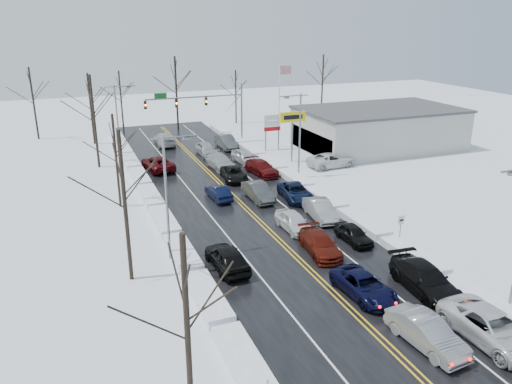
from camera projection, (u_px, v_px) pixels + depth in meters
name	position (u px, v px, depth m)	size (l,w,h in m)	color
ground	(260.00, 222.00, 42.12)	(160.00, 160.00, 0.00)	silver
road_surface	(251.00, 214.00, 43.88)	(14.00, 84.00, 0.01)	black
snow_bank_left	(166.00, 226.00, 41.27)	(1.62, 72.00, 0.60)	white
snow_bank_right	(327.00, 203.00, 46.49)	(1.62, 72.00, 0.60)	white
traffic_signal_mast	(206.00, 104.00, 66.12)	(13.28, 0.39, 8.00)	slate
tires_plus_sign	(293.00, 120.00, 58.15)	(3.20, 0.34, 6.00)	slate
used_vehicles_sign	(272.00, 125.00, 63.99)	(2.20, 0.22, 4.65)	slate
speed_limit_sign	(401.00, 225.00, 37.37)	(0.55, 0.09, 2.35)	slate
flagpole	(280.00, 94.00, 71.77)	(1.87, 1.20, 10.00)	silver
dealership_building	(379.00, 128.00, 65.32)	(20.40, 12.40, 5.30)	#AFB0AB
streetlight_ne	(298.00, 129.00, 52.02)	(3.20, 0.25, 9.00)	slate
streetlight_sw	(169.00, 188.00, 34.00)	(3.20, 0.25, 9.00)	slate
streetlight_nw	(119.00, 117.00, 58.62)	(3.20, 0.25, 9.00)	slate
tree_left_a	(186.00, 299.00, 18.68)	(3.60, 3.60, 9.00)	#2D231C
tree_left_b	(122.00, 178.00, 30.59)	(4.00, 4.00, 10.00)	#2D231C
tree_left_c	(115.00, 143.00, 43.59)	(3.40, 3.40, 8.50)	#2D231C
tree_left_d	(93.00, 103.00, 55.20)	(4.20, 4.20, 10.50)	#2D231C
tree_left_e	(89.00, 95.00, 66.12)	(3.80, 3.80, 9.50)	#2D231C
tree_far_a	(32.00, 89.00, 68.80)	(4.00, 4.00, 10.00)	#2D231C
tree_far_b	(120.00, 89.00, 74.04)	(3.60, 3.60, 9.00)	#2D231C
tree_far_c	(176.00, 79.00, 74.57)	(4.40, 4.40, 11.00)	#2D231C
tree_far_d	(236.00, 86.00, 79.91)	(3.40, 3.40, 8.50)	#2D231C
tree_far_e	(323.00, 73.00, 85.39)	(4.20, 4.20, 10.50)	#2D231C
queued_car_1	(425.00, 345.00, 26.19)	(1.68, 4.82, 1.59)	gray
queued_car_2	(363.00, 295.00, 30.92)	(2.29, 4.97, 1.38)	black
queued_car_3	(319.00, 253.00, 36.53)	(2.03, 5.00, 1.45)	#53130B
queued_car_4	(293.00, 230.00, 40.50)	(1.77, 4.39, 1.50)	silver
queued_car_5	(258.00, 200.00, 47.28)	(1.70, 4.88, 1.61)	#3A3D3F
queued_car_6	(234.00, 180.00, 53.04)	(2.29, 4.96, 1.38)	black
queued_car_7	(220.00, 168.00, 57.14)	(2.22, 5.45, 1.58)	#A5A8AD
queued_car_8	(206.00, 155.00, 62.53)	(1.91, 4.76, 1.62)	#A9ACB1
queued_car_10	(490.00, 341.00, 26.53)	(2.77, 6.01, 1.67)	silver
queued_car_11	(424.00, 291.00, 31.42)	(2.36, 5.81, 1.69)	black
queued_car_12	(353.00, 242.00, 38.33)	(1.57, 3.90, 1.33)	black
queued_car_13	(320.00, 218.00, 42.84)	(1.69, 4.84, 1.60)	gray
queued_car_14	(295.00, 199.00, 47.38)	(2.40, 5.20, 1.45)	black
queued_car_15	(262.00, 174.00, 54.96)	(2.09, 5.15, 1.50)	#4E0A0B
queued_car_16	(245.00, 163.00, 59.26)	(1.89, 4.71, 1.60)	silver
queued_car_17	(226.00, 148.00, 65.98)	(1.82, 5.21, 1.72)	#434648
oncoming_car_0	(219.00, 199.00, 47.36)	(1.46, 4.17, 1.38)	black
oncoming_car_1	(158.00, 170.00, 56.52)	(2.62, 5.69, 1.58)	#4E0A0E
oncoming_car_2	(165.00, 145.00, 67.64)	(2.37, 5.82, 1.69)	#BDBDC0
oncoming_car_3	(227.00, 268.00, 34.24)	(1.99, 4.95, 1.69)	black
parked_car_0	(331.00, 167.00, 57.71)	(2.69, 5.84, 1.62)	white
parked_car_1	(344.00, 159.00, 60.77)	(2.01, 4.94, 1.43)	#45484B
parked_car_2	(308.00, 149.00, 65.61)	(1.80, 4.48, 1.53)	#A7ABAF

